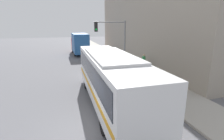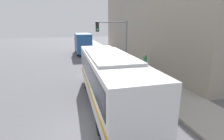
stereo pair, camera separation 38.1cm
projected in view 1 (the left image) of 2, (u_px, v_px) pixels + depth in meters
name	position (u px, v px, depth m)	size (l,w,h in m)	color
ground_plane	(94.00, 128.00, 8.31)	(120.00, 120.00, 0.00)	slate
sidewalk	(107.00, 54.00, 28.49)	(3.10, 70.00, 0.15)	#A8A399
building_facade	(152.00, 12.00, 22.52)	(6.00, 25.80, 12.69)	#9E9384
city_bus	(111.00, 76.00, 10.32)	(2.65, 10.24, 3.15)	white
delivery_truck	(80.00, 43.00, 27.99)	(2.21, 6.89, 3.35)	#265999
fire_hydrant	(156.00, 86.00, 12.45)	(0.26, 0.35, 0.79)	#999999
traffic_light_pole	(114.00, 36.00, 17.57)	(3.28, 0.35, 4.98)	slate
pedestrian_near_corner	(144.00, 62.00, 17.56)	(0.34, 0.34, 1.76)	slate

